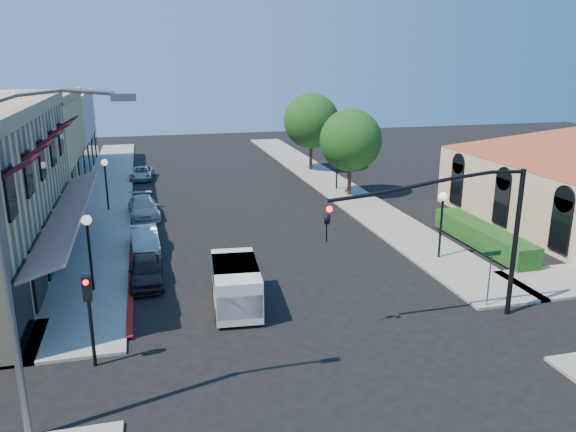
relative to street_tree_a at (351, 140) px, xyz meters
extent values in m
plane|color=black|center=(-8.80, -22.00, -4.19)|extent=(120.00, 120.00, 0.00)
cube|color=gray|center=(-17.55, 5.00, -4.13)|extent=(3.50, 50.00, 0.12)
cube|color=gray|center=(-0.05, 5.00, -4.13)|extent=(3.50, 50.00, 0.12)
cube|color=maroon|center=(-15.70, -14.00, -4.19)|extent=(0.25, 10.00, 0.06)
cube|color=tan|center=(-19.45, -11.00, 3.61)|extent=(0.50, 18.20, 0.60)
cube|color=#561416|center=(-18.40, -11.00, -1.14)|extent=(1.75, 17.00, 0.67)
cube|color=#4F0F16|center=(-18.75, -18.00, 2.36)|extent=(1.02, 1.50, 0.60)
cube|color=#4F0F16|center=(-18.75, -14.60, 2.36)|extent=(1.02, 1.50, 0.60)
cube|color=#4F0F16|center=(-18.75, -11.20, 2.36)|extent=(1.02, 1.50, 0.60)
cube|color=#4F0F16|center=(-18.75, -7.80, 2.36)|extent=(1.02, 1.50, 0.60)
cube|color=#4F0F16|center=(-18.75, -4.40, 2.36)|extent=(1.02, 1.50, 0.60)
cube|color=black|center=(-19.25, -18.50, -2.59)|extent=(0.12, 2.60, 2.60)
cube|color=black|center=(-19.25, -15.10, -2.59)|extent=(0.12, 2.60, 2.60)
cube|color=black|center=(-19.25, -11.70, -2.59)|extent=(0.12, 2.60, 2.60)
cube|color=black|center=(-19.25, -8.30, -2.59)|extent=(0.12, 2.60, 2.60)
cube|color=black|center=(-19.25, -4.90, -2.59)|extent=(0.12, 2.60, 2.60)
cube|color=tan|center=(-24.30, 4.00, -0.39)|extent=(10.00, 12.00, 7.60)
cube|color=beige|center=(-24.30, 16.00, -0.69)|extent=(10.00, 12.00, 7.00)
cube|color=black|center=(5.65, -15.50, -2.39)|extent=(0.12, 1.40, 2.80)
cube|color=black|center=(5.65, -10.50, -2.39)|extent=(0.12, 1.40, 2.80)
cube|color=black|center=(5.65, -5.50, -2.39)|extent=(0.12, 1.40, 2.80)
cube|color=#143F12|center=(2.90, -13.00, -4.19)|extent=(1.40, 8.00, 1.10)
cylinder|color=#392216|center=(0.00, 0.00, -3.14)|extent=(0.28, 0.28, 2.10)
sphere|color=#143F12|center=(0.00, 0.00, 0.01)|extent=(4.56, 4.56, 4.56)
cylinder|color=#392216|center=(0.00, 10.00, -3.06)|extent=(0.28, 0.28, 2.27)
sphere|color=#143F12|center=(0.00, 10.00, 0.36)|extent=(4.94, 4.94, 4.94)
cylinder|color=black|center=(-0.80, -20.50, -1.19)|extent=(0.20, 0.20, 6.00)
cylinder|color=black|center=(-4.70, -20.50, 1.41)|extent=(7.80, 0.14, 0.14)
imported|color=black|center=(-8.60, -20.50, 0.51)|extent=(0.20, 0.16, 1.00)
sphere|color=#FF0C0C|center=(-8.60, -20.68, 0.81)|extent=(0.22, 0.22, 0.22)
cylinder|color=black|center=(-16.80, -20.50, -2.69)|extent=(0.12, 0.12, 3.00)
cube|color=black|center=(-16.80, -20.65, -1.29)|extent=(0.28, 0.22, 0.85)
sphere|color=#FF0C0C|center=(-16.80, -20.77, -1.04)|extent=(0.18, 0.18, 0.18)
cylinder|color=#595B5E|center=(-18.30, -24.00, 0.31)|extent=(0.20, 0.20, 9.00)
cylinder|color=#595B5E|center=(-16.80, -24.00, 5.06)|extent=(3.00, 0.12, 0.12)
cube|color=#595B5E|center=(-15.10, -24.00, 4.96)|extent=(0.60, 0.25, 0.18)
cylinder|color=#595B5E|center=(-1.30, -19.80, -2.94)|extent=(0.06, 0.06, 2.50)
cube|color=#0C591E|center=(-1.30, -19.80, -1.79)|extent=(0.80, 0.04, 0.18)
cylinder|color=black|center=(-17.30, -14.00, -2.59)|extent=(0.12, 0.12, 3.20)
sphere|color=white|center=(-17.30, -14.00, -0.84)|extent=(0.44, 0.44, 0.44)
cylinder|color=black|center=(-17.30, 0.00, -2.59)|extent=(0.12, 0.12, 3.20)
sphere|color=white|center=(-17.30, 0.00, -0.84)|extent=(0.44, 0.44, 0.44)
cylinder|color=black|center=(-0.30, -14.00, -2.59)|extent=(0.12, 0.12, 3.20)
sphere|color=white|center=(-0.30, -14.00, -0.84)|extent=(0.44, 0.44, 0.44)
cylinder|color=black|center=(-0.30, 2.00, -2.59)|extent=(0.12, 0.12, 3.20)
sphere|color=white|center=(-0.30, 2.00, -0.84)|extent=(0.44, 0.44, 0.44)
cube|color=silver|center=(-11.39, -17.08, -3.19)|extent=(2.17, 4.35, 1.72)
cube|color=silver|center=(-11.55, -18.89, -3.28)|extent=(1.81, 0.72, 0.96)
cube|color=black|center=(-11.52, -18.56, -2.81)|extent=(1.63, 0.23, 0.86)
cube|color=black|center=(-11.37, -16.79, -2.76)|extent=(2.04, 2.64, 0.86)
cylinder|color=black|center=(-12.33, -18.44, -3.88)|extent=(0.29, 0.65, 0.63)
cylinder|color=black|center=(-12.08, -15.58, -3.88)|extent=(0.29, 0.65, 0.63)
cylinder|color=black|center=(-10.71, -18.58, -3.88)|extent=(0.29, 0.65, 0.63)
cylinder|color=black|center=(-10.46, -15.72, -3.88)|extent=(0.29, 0.65, 0.63)
imported|color=black|center=(-15.00, -13.58, -3.55)|extent=(1.52, 3.78, 1.29)
imported|color=#9C9FA1|center=(-15.00, -9.00, -3.54)|extent=(1.59, 4.04, 1.31)
imported|color=#B8B8B6|center=(-15.00, -2.00, -3.55)|extent=(2.15, 4.57, 1.29)
imported|color=#979A9B|center=(-15.00, 10.00, -3.66)|extent=(2.21, 4.04, 1.07)
camera|label=1|loc=(-14.70, -38.51, 5.92)|focal=35.00mm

